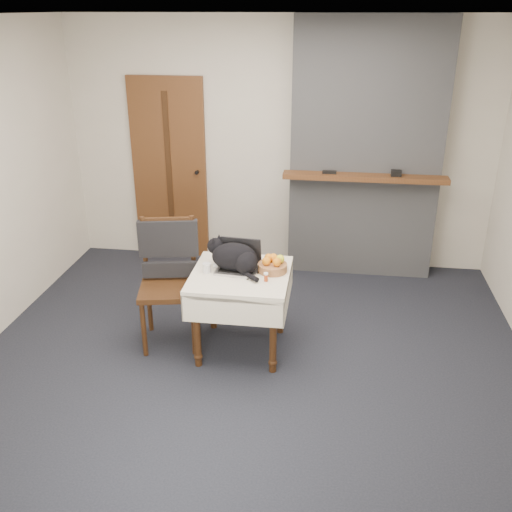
{
  "coord_description": "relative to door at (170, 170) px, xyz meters",
  "views": [
    {
      "loc": [
        0.59,
        -3.96,
        2.65
      ],
      "look_at": [
        0.03,
        0.04,
        0.88
      ],
      "focal_mm": 40.0,
      "sensor_mm": 36.0,
      "label": 1
    }
  ],
  "objects": [
    {
      "name": "door",
      "position": [
        0.0,
        0.0,
        0.0
      ],
      "size": [
        0.82,
        0.1,
        2.0
      ],
      "color": "brown",
      "rests_on": "ground"
    },
    {
      "name": "room_shell",
      "position": [
        1.2,
        -1.51,
        0.76
      ],
      "size": [
        4.52,
        4.01,
        2.61
      ],
      "color": "beige",
      "rests_on": "ground"
    },
    {
      "name": "laptop",
      "position": [
        1.07,
        -1.8,
        -0.24
      ],
      "size": [
        0.36,
        0.31,
        0.25
      ],
      "rotation": [
        0.0,
        0.0,
        -0.09
      ],
      "color": "#B7B7BC",
      "rests_on": "side_table"
    },
    {
      "name": "cream_jar",
      "position": [
        0.83,
        -1.9,
        -0.26
      ],
      "size": [
        0.07,
        0.07,
        0.08
      ],
      "primitive_type": "cylinder",
      "color": "silver",
      "rests_on": "side_table"
    },
    {
      "name": "pill_bottle",
      "position": [
        1.32,
        -2.0,
        -0.26
      ],
      "size": [
        0.03,
        0.03,
        0.07
      ],
      "color": "#9D3613",
      "rests_on": "side_table"
    },
    {
      "name": "cat",
      "position": [
        1.05,
        -1.84,
        -0.19
      ],
      "size": [
        0.48,
        0.4,
        0.27
      ],
      "rotation": [
        0.0,
        0.0,
        -0.41
      ],
      "color": "black",
      "rests_on": "side_table"
    },
    {
      "name": "chair",
      "position": [
        0.47,
        -1.75,
        -0.32
      ],
      "size": [
        0.57,
        0.56,
        1.07
      ],
      "rotation": [
        0.0,
        0.0,
        0.2
      ],
      "color": "#361E0E",
      "rests_on": "ground"
    },
    {
      "name": "ground",
      "position": [
        1.2,
        -1.97,
        -1.0
      ],
      "size": [
        4.5,
        4.5,
        0.0
      ],
      "primitive_type": "plane",
      "color": "black",
      "rests_on": "ground"
    },
    {
      "name": "chimney",
      "position": [
        2.1,
        -0.13,
        0.3
      ],
      "size": [
        1.62,
        0.48,
        2.6
      ],
      "color": "gray",
      "rests_on": "ground"
    },
    {
      "name": "side_table",
      "position": [
        1.1,
        -1.88,
        -0.41
      ],
      "size": [
        0.78,
        0.78,
        0.7
      ],
      "color": "#361E0E",
      "rests_on": "ground"
    },
    {
      "name": "desk_clutter",
      "position": [
        1.23,
        -1.85,
        -0.3
      ],
      "size": [
        0.1,
        0.11,
        0.01
      ],
      "primitive_type": "cube",
      "rotation": [
        0.0,
        0.0,
        0.83
      ],
      "color": "black",
      "rests_on": "side_table"
    },
    {
      "name": "fruit_basket",
      "position": [
        1.35,
        -1.81,
        -0.25
      ],
      "size": [
        0.23,
        0.23,
        0.13
      ],
      "color": "#A26C41",
      "rests_on": "side_table"
    }
  ]
}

